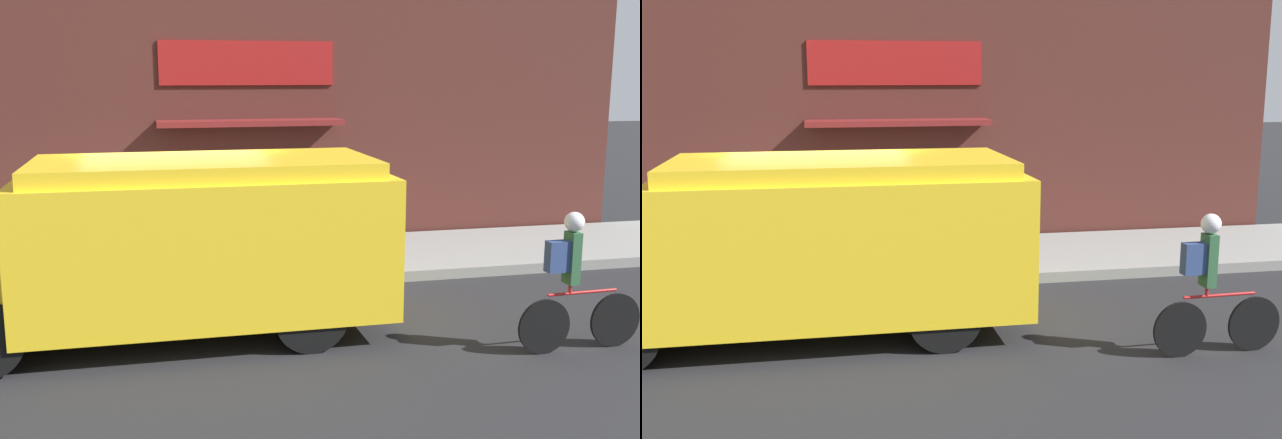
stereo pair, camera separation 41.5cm
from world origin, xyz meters
TOP-DOWN VIEW (x-y plane):
  - ground_plane at (0.00, 0.00)m, footprint 70.00×70.00m
  - sidewalk at (0.00, 1.41)m, footprint 28.00×2.82m
  - storefront at (0.03, 2.96)m, footprint 17.60×0.82m
  - school_bus at (-0.08, -1.64)m, footprint 5.77×2.59m
  - cyclist at (4.38, -3.24)m, footprint 1.60×0.23m
  - trash_bin at (0.77, 1.28)m, footprint 0.58×0.58m

SIDE VIEW (x-z plane):
  - ground_plane at x=0.00m, z-range 0.00..0.00m
  - sidewalk at x=0.00m, z-range 0.00..0.17m
  - trash_bin at x=0.77m, z-range 0.17..0.92m
  - cyclist at x=4.38m, z-range -0.01..1.66m
  - school_bus at x=-0.08m, z-range 0.05..2.25m
  - storefront at x=0.03m, z-range 0.00..5.47m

